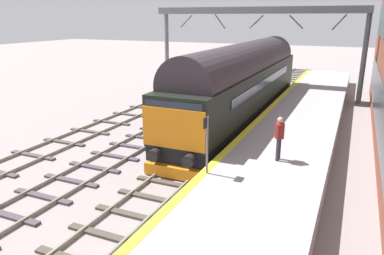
% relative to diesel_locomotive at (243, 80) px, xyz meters
% --- Properties ---
extents(ground_plane, '(140.00, 140.00, 0.00)m').
position_rel_diesel_locomotive_xyz_m(ground_plane, '(-0.00, -4.83, -2.48)').
color(ground_plane, gray).
rests_on(ground_plane, ground).
extents(track_main, '(2.50, 60.00, 0.15)m').
position_rel_diesel_locomotive_xyz_m(track_main, '(-0.00, -4.83, -2.43)').
color(track_main, slate).
rests_on(track_main, ground).
extents(track_adjacent_west, '(2.50, 60.00, 0.15)m').
position_rel_diesel_locomotive_xyz_m(track_adjacent_west, '(-3.47, -4.83, -2.43)').
color(track_adjacent_west, slate).
rests_on(track_adjacent_west, ground).
extents(track_adjacent_far_west, '(2.50, 60.00, 0.15)m').
position_rel_diesel_locomotive_xyz_m(track_adjacent_far_west, '(-6.94, -4.83, -2.43)').
color(track_adjacent_far_west, gray).
rests_on(track_adjacent_far_west, ground).
extents(station_platform, '(4.00, 44.00, 1.01)m').
position_rel_diesel_locomotive_xyz_m(station_platform, '(3.60, -4.83, -1.98)').
color(station_platform, '#9B979C').
rests_on(station_platform, ground).
extents(diesel_locomotive, '(2.74, 19.01, 4.68)m').
position_rel_diesel_locomotive_xyz_m(diesel_locomotive, '(0.00, 0.00, 0.00)').
color(diesel_locomotive, black).
rests_on(diesel_locomotive, ground).
extents(platform_number_sign, '(0.10, 0.44, 1.97)m').
position_rel_diesel_locomotive_xyz_m(platform_number_sign, '(1.84, -10.47, -0.17)').
color(platform_number_sign, slate).
rests_on(platform_number_sign, station_platform).
extents(waiting_passenger, '(0.36, 0.51, 1.64)m').
position_rel_diesel_locomotive_xyz_m(waiting_passenger, '(3.81, -8.25, -0.49)').
color(waiting_passenger, '#362F38').
rests_on(waiting_passenger, station_platform).
extents(overhead_footbridge, '(16.24, 2.00, 6.85)m').
position_rel_diesel_locomotive_xyz_m(overhead_footbridge, '(-1.42, 7.99, 3.79)').
color(overhead_footbridge, slate).
rests_on(overhead_footbridge, ground).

